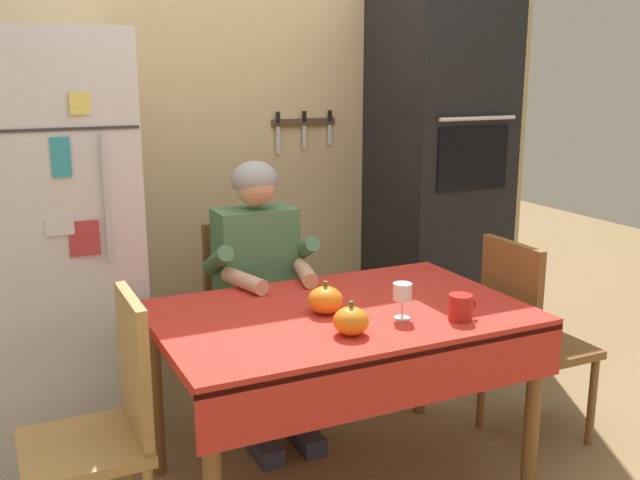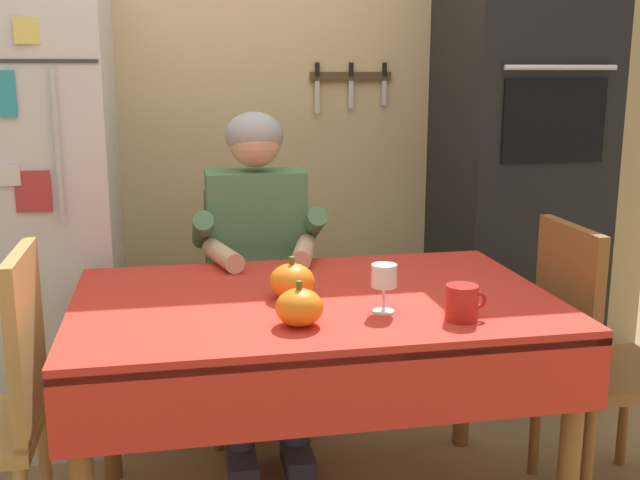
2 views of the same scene
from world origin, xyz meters
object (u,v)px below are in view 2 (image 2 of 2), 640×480
object	(u,v)px
seated_person	(258,253)
coffee_mug	(462,303)
refrigerator	(23,204)
wall_oven	(517,152)
chair_behind_person	(254,297)
chair_right_side	(592,352)
wine_glass	(384,278)
pumpkin_large	(299,307)
pumpkin_medium	(292,281)
dining_table	(315,325)

from	to	relation	value
seated_person	coffee_mug	size ratio (longest dim) A/B	10.85
refrigerator	wall_oven	distance (m)	2.01
coffee_mug	seated_person	bearing A→B (deg)	116.97
chair_behind_person	chair_right_side	xyz separation A→B (m)	(1.00, -0.81, 0.00)
chair_behind_person	wine_glass	bearing A→B (deg)	-74.97
chair_right_side	pumpkin_large	bearing A→B (deg)	-167.53
refrigerator	wine_glass	size ratio (longest dim) A/B	13.15
wall_oven	pumpkin_medium	world-z (taller)	wall_oven
dining_table	refrigerator	bearing A→B (deg)	137.09
refrigerator	dining_table	bearing A→B (deg)	-42.91
wall_oven	seated_person	size ratio (longest dim) A/B	1.69
chair_behind_person	pumpkin_medium	world-z (taller)	chair_behind_person
refrigerator	pumpkin_large	world-z (taller)	refrigerator
pumpkin_medium	seated_person	bearing A→B (deg)	93.04
refrigerator	pumpkin_medium	distance (m)	1.25
wall_oven	chair_behind_person	world-z (taller)	wall_oven
wine_glass	chair_right_side	bearing A→B (deg)	11.88
wine_glass	pumpkin_medium	size ratio (longest dim) A/B	1.04
refrigerator	dining_table	distance (m)	1.32
dining_table	chair_right_side	distance (m)	0.91
seated_person	pumpkin_medium	size ratio (longest dim) A/B	9.43
chair_right_side	dining_table	bearing A→B (deg)	179.16
wall_oven	coffee_mug	bearing A→B (deg)	-120.44
refrigerator	chair_right_side	xyz separation A→B (m)	(1.85, -0.90, -0.39)
seated_person	wine_glass	size ratio (longest dim) A/B	9.10
refrigerator	pumpkin_medium	world-z (taller)	refrigerator
refrigerator	chair_behind_person	world-z (taller)	refrigerator
refrigerator	pumpkin_large	bearing A→B (deg)	-52.18
chair_right_side	coffee_mug	xyz separation A→B (m)	(-0.55, -0.26, 0.28)
dining_table	coffee_mug	bearing A→B (deg)	-37.98
wall_oven	wine_glass	bearing A→B (deg)	-129.17
pumpkin_medium	wine_glass	bearing A→B (deg)	-38.47
refrigerator	chair_behind_person	xyz separation A→B (m)	(0.85, -0.09, -0.39)
seated_person	pumpkin_large	distance (m)	0.84
seated_person	wine_glass	distance (m)	0.82
chair_behind_person	wall_oven	bearing A→B (deg)	6.47
dining_table	chair_behind_person	distance (m)	0.81
dining_table	pumpkin_large	world-z (taller)	pumpkin_large
chair_right_side	pumpkin_medium	xyz separation A→B (m)	(-0.97, 0.02, 0.28)
chair_right_side	chair_behind_person	bearing A→B (deg)	141.09
dining_table	chair_right_side	bearing A→B (deg)	-0.84
seated_person	wine_glass	xyz separation A→B (m)	(0.26, -0.77, 0.10)
wall_oven	chair_behind_person	xyz separation A→B (m)	(-1.15, -0.13, -0.54)
wine_glass	chair_behind_person	bearing A→B (deg)	105.03
seated_person	chair_right_side	size ratio (longest dim) A/B	1.34
dining_table	pumpkin_large	bearing A→B (deg)	-110.17
pumpkin_large	wine_glass	bearing A→B (deg)	14.24
chair_behind_person	seated_person	world-z (taller)	seated_person
coffee_mug	pumpkin_medium	size ratio (longest dim) A/B	0.87
wall_oven	chair_right_side	xyz separation A→B (m)	(-0.15, -0.94, -0.54)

